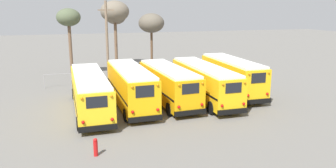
{
  "coord_description": "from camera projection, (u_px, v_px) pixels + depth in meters",
  "views": [
    {
      "loc": [
        -7.75,
        -26.52,
        7.96
      ],
      "look_at": [
        0.0,
        -0.49,
        1.62
      ],
      "focal_mm": 35.0,
      "sensor_mm": 36.0,
      "label": 1
    }
  ],
  "objects": [
    {
      "name": "ground_plane",
      "position": [
        166.0,
        101.0,
        28.72
      ],
      "size": [
        160.0,
        160.0,
        0.0
      ],
      "primitive_type": "plane",
      "color": "#66635E"
    },
    {
      "name": "school_bus_0",
      "position": [
        90.0,
        91.0,
        25.48
      ],
      "size": [
        2.74,
        10.9,
        2.97
      ],
      "color": "yellow",
      "rests_on": "ground"
    },
    {
      "name": "school_bus_1",
      "position": [
        131.0,
        86.0,
        26.7
      ],
      "size": [
        2.7,
        9.8,
        3.25
      ],
      "color": "#EAAA0F",
      "rests_on": "ground"
    },
    {
      "name": "school_bus_2",
      "position": [
        168.0,
        83.0,
        27.83
      ],
      "size": [
        3.03,
        9.68,
        3.09
      ],
      "color": "#E5A00C",
      "rests_on": "ground"
    },
    {
      "name": "school_bus_3",
      "position": [
        204.0,
        81.0,
        28.65
      ],
      "size": [
        2.56,
        10.76,
        3.09
      ],
      "color": "yellow",
      "rests_on": "ground"
    },
    {
      "name": "school_bus_4",
      "position": [
        232.0,
        75.0,
        30.61
      ],
      "size": [
        2.54,
        9.39,
        3.29
      ],
      "color": "yellow",
      "rests_on": "ground"
    },
    {
      "name": "utility_pole",
      "position": [
        107.0,
        38.0,
        37.47
      ],
      "size": [
        1.8,
        0.3,
        8.76
      ],
      "color": "#75604C",
      "rests_on": "ground"
    },
    {
      "name": "bare_tree_0",
      "position": [
        151.0,
        24.0,
        41.45
      ],
      "size": [
        3.26,
        3.26,
        7.29
      ],
      "color": "brown",
      "rests_on": "ground"
    },
    {
      "name": "bare_tree_1",
      "position": [
        116.0,
        17.0,
        44.15
      ],
      "size": [
        2.74,
        2.74,
        7.82
      ],
      "color": "brown",
      "rests_on": "ground"
    },
    {
      "name": "bare_tree_2",
      "position": [
        115.0,
        12.0,
        39.85
      ],
      "size": [
        3.48,
        3.48,
        8.82
      ],
      "color": "brown",
      "rests_on": "ground"
    },
    {
      "name": "bare_tree_3",
      "position": [
        69.0,
        19.0,
        37.02
      ],
      "size": [
        2.69,
        2.69,
        7.92
      ],
      "color": "brown",
      "rests_on": "ground"
    },
    {
      "name": "fence_line",
      "position": [
        146.0,
        73.0,
        35.82
      ],
      "size": [
        21.14,
        0.06,
        1.42
      ],
      "color": "#939399",
      "rests_on": "ground"
    },
    {
      "name": "fire_hydrant",
      "position": [
        96.0,
        147.0,
        17.92
      ],
      "size": [
        0.24,
        0.24,
        1.03
      ],
      "color": "#B21414",
      "rests_on": "ground"
    }
  ]
}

